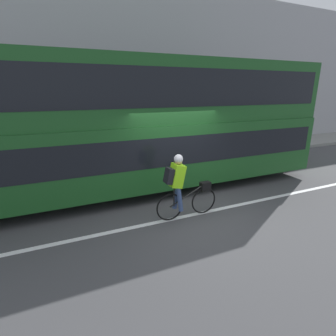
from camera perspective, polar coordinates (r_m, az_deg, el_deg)
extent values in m
plane|color=#424244|center=(6.84, 4.99, -9.89)|extent=(80.00, 80.00, 0.00)
cube|color=silver|center=(6.79, 5.29, -10.10)|extent=(50.00, 0.14, 0.01)
cube|color=gray|center=(11.70, -8.29, 1.75)|extent=(60.00, 2.46, 0.15)
cube|color=#9E9EA3|center=(12.67, -10.87, 19.78)|extent=(60.00, 0.30, 7.60)
cylinder|color=black|center=(10.02, 14.79, 1.62)|extent=(1.09, 0.30, 1.09)
cylinder|color=black|center=(7.95, -28.55, -3.82)|extent=(1.09, 0.30, 1.09)
cube|color=#194C1E|center=(8.17, -4.34, 3.75)|extent=(11.21, 2.53, 1.81)
cube|color=black|center=(8.12, -4.38, 5.25)|extent=(10.76, 2.55, 0.80)
cube|color=#194C1E|center=(7.96, -4.63, 16.37)|extent=(11.21, 2.43, 1.76)
cube|color=black|center=(7.96, -4.65, 17.00)|extent=(10.76, 2.45, 0.99)
torus|color=black|center=(6.77, 7.76, -7.05)|extent=(0.69, 0.04, 0.69)
torus|color=black|center=(6.36, 0.37, -8.52)|extent=(0.69, 0.04, 0.69)
cylinder|color=black|center=(6.46, 4.23, -5.99)|extent=(0.96, 0.03, 0.47)
cylinder|color=black|center=(6.30, 1.33, -6.25)|extent=(0.03, 0.03, 0.51)
cube|color=black|center=(6.64, 8.11, -3.94)|extent=(0.26, 0.16, 0.22)
cube|color=#8CE019|center=(6.14, 1.92, -1.64)|extent=(0.37, 0.32, 0.58)
cube|color=black|center=(6.05, 0.21, -1.71)|extent=(0.21, 0.26, 0.38)
cylinder|color=#384C7A|center=(6.44, 1.84, -6.24)|extent=(0.21, 0.11, 0.62)
cylinder|color=#384C7A|center=(6.29, 2.56, -6.82)|extent=(0.19, 0.11, 0.62)
sphere|color=tan|center=(6.06, 2.29, 1.60)|extent=(0.19, 0.19, 0.19)
sphere|color=silver|center=(6.05, 2.29, 1.99)|extent=(0.21, 0.21, 0.21)
cylinder|color=#194C23|center=(14.62, 17.46, 6.42)|extent=(0.44, 0.44, 0.98)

